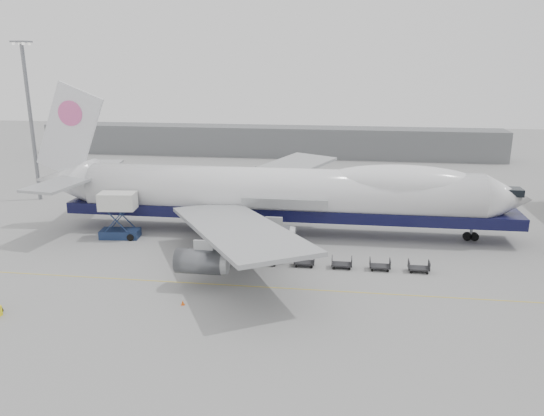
# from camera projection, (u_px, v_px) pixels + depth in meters

# --- Properties ---
(ground) EXTENTS (260.00, 260.00, 0.00)m
(ground) POSITION_uv_depth(u_px,v_px,m) (267.00, 265.00, 60.72)
(ground) COLOR gray
(ground) RESTS_ON ground
(apron_line) EXTENTS (60.00, 0.15, 0.01)m
(apron_line) POSITION_uv_depth(u_px,v_px,m) (259.00, 287.00, 55.01)
(apron_line) COLOR gold
(apron_line) RESTS_ON ground
(hangar) EXTENTS (110.00, 8.00, 7.00)m
(hangar) POSITION_uv_depth(u_px,v_px,m) (268.00, 141.00, 127.77)
(hangar) COLOR slate
(hangar) RESTS_ON ground
(floodlight_mast) EXTENTS (2.40, 2.40, 25.43)m
(floodlight_mast) POSITION_uv_depth(u_px,v_px,m) (30.00, 113.00, 85.11)
(floodlight_mast) COLOR slate
(floodlight_mast) RESTS_ON ground
(airliner) EXTENTS (67.00, 55.30, 19.98)m
(airliner) POSITION_uv_depth(u_px,v_px,m) (285.00, 192.00, 70.54)
(airliner) COLOR white
(airliner) RESTS_ON ground
(catering_truck) EXTENTS (5.25, 3.86, 6.11)m
(catering_truck) POSITION_uv_depth(u_px,v_px,m) (119.00, 213.00, 69.12)
(catering_truck) COLOR #19284C
(catering_truck) RESTS_ON ground
(traffic_cone) EXTENTS (0.34, 0.34, 0.51)m
(traffic_cone) POSITION_uv_depth(u_px,v_px,m) (183.00, 303.00, 50.93)
(traffic_cone) COLOR #DC500B
(traffic_cone) RESTS_ON ground
(dolly_0) EXTENTS (2.30, 1.35, 1.30)m
(dolly_0) POSITION_uv_depth(u_px,v_px,m) (196.00, 256.00, 61.98)
(dolly_0) COLOR #2D2D30
(dolly_0) RESTS_ON ground
(dolly_1) EXTENTS (2.30, 1.35, 1.30)m
(dolly_1) POSITION_uv_depth(u_px,v_px,m) (231.00, 258.00, 61.44)
(dolly_1) COLOR #2D2D30
(dolly_1) RESTS_ON ground
(dolly_2) EXTENTS (2.30, 1.35, 1.30)m
(dolly_2) POSITION_uv_depth(u_px,v_px,m) (268.00, 260.00, 60.89)
(dolly_2) COLOR #2D2D30
(dolly_2) RESTS_ON ground
(dolly_3) EXTENTS (2.30, 1.35, 1.30)m
(dolly_3) POSITION_uv_depth(u_px,v_px,m) (304.00, 262.00, 60.34)
(dolly_3) COLOR #2D2D30
(dolly_3) RESTS_ON ground
(dolly_4) EXTENTS (2.30, 1.35, 1.30)m
(dolly_4) POSITION_uv_depth(u_px,v_px,m) (342.00, 264.00, 59.79)
(dolly_4) COLOR #2D2D30
(dolly_4) RESTS_ON ground
(dolly_5) EXTENTS (2.30, 1.35, 1.30)m
(dolly_5) POSITION_uv_depth(u_px,v_px,m) (380.00, 265.00, 59.25)
(dolly_5) COLOR #2D2D30
(dolly_5) RESTS_ON ground
(dolly_6) EXTENTS (2.30, 1.35, 1.30)m
(dolly_6) POSITION_uv_depth(u_px,v_px,m) (419.00, 267.00, 58.70)
(dolly_6) COLOR #2D2D30
(dolly_6) RESTS_ON ground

